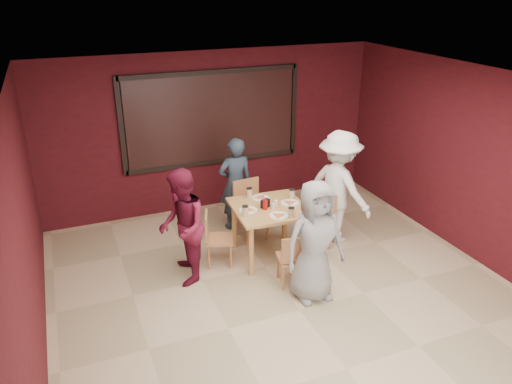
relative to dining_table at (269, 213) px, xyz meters
name	(u,v)px	position (x,y,z in m)	size (l,w,h in m)	color
floor	(300,310)	(-0.17, -1.38, -0.72)	(7.00, 7.00, 0.00)	#CDB68E
window_blinds	(213,118)	(-0.17, 2.07, 0.93)	(3.00, 0.02, 1.50)	black
dining_table	(269,213)	(0.00, 0.00, 0.00)	(1.10, 1.10, 0.98)	#BF804E
chair_front	(293,257)	(-0.01, -0.84, -0.27)	(0.45, 0.45, 0.79)	#C0854A
chair_back	(250,206)	(-0.02, 0.72, -0.18)	(0.51, 0.51, 0.95)	#C0854A
chair_left	(214,236)	(-0.81, 0.11, -0.26)	(0.49, 0.49, 0.81)	#C0854A
chair_right	(320,216)	(0.85, -0.01, -0.20)	(0.49, 0.49, 0.92)	#C0854A
diner_front	(315,242)	(0.12, -1.17, 0.10)	(0.80, 0.52, 1.64)	gray
diner_back	(235,184)	(-0.13, 1.10, 0.07)	(0.57, 0.38, 1.57)	#2B3D4D
diner_left	(182,227)	(-1.33, -0.13, 0.09)	(0.79, 0.61, 1.62)	maroon
diner_right	(339,188)	(1.21, 0.08, 0.18)	(1.17, 0.67, 1.80)	white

